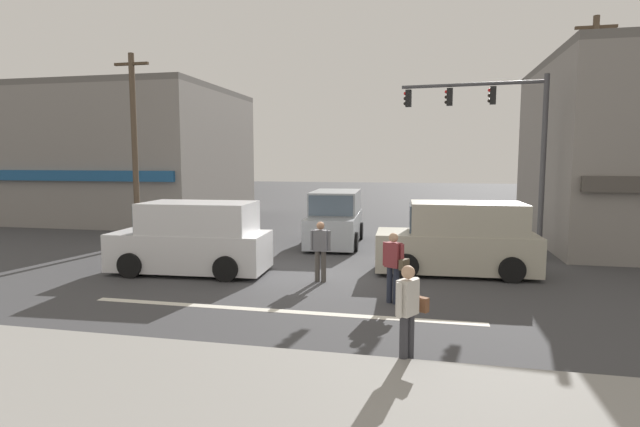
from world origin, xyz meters
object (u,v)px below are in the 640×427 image
object	(u,v)px
van_crossing_center	(335,219)
pedestrian_far_side	(394,263)
utility_pole_far_right	(590,131)
pedestrian_mid_crossing	(320,248)
van_crossing_rightbound	(193,239)
van_crossing_leftbound	(459,240)
utility_pole_near_left	(135,147)
traffic_light_mast	(503,132)
pedestrian_foreground_with_bag	(408,309)

from	to	relation	value
van_crossing_center	pedestrian_far_side	world-z (taller)	van_crossing_center
pedestrian_far_side	van_crossing_center	bearing A→B (deg)	109.81
utility_pole_far_right	pedestrian_mid_crossing	distance (m)	11.55
van_crossing_rightbound	van_crossing_leftbound	bearing A→B (deg)	11.29
utility_pole_near_left	utility_pole_far_right	size ratio (longest dim) A/B	0.87
van_crossing_center	pedestrian_mid_crossing	world-z (taller)	van_crossing_center
traffic_light_mast	pedestrian_foreground_with_bag	xyz separation A→B (m)	(-2.76, -10.27, -3.35)
utility_pole_near_left	pedestrian_mid_crossing	distance (m)	9.69
pedestrian_foreground_with_bag	pedestrian_far_side	size ratio (longest dim) A/B	1.00
utility_pole_far_right	pedestrian_mid_crossing	size ratio (longest dim) A/B	5.07
utility_pole_near_left	pedestrian_far_side	distance (m)	12.26
van_crossing_rightbound	pedestrian_mid_crossing	world-z (taller)	van_crossing_rightbound
van_crossing_rightbound	pedestrian_mid_crossing	distance (m)	3.95
van_crossing_leftbound	pedestrian_far_side	distance (m)	3.90
traffic_light_mast	pedestrian_foreground_with_bag	bearing A→B (deg)	-105.04
traffic_light_mast	utility_pole_near_left	bearing A→B (deg)	-176.47
van_crossing_leftbound	pedestrian_foreground_with_bag	xyz separation A→B (m)	(-1.20, -7.05, -0.05)
utility_pole_far_right	van_crossing_leftbound	world-z (taller)	utility_pole_far_right
van_crossing_rightbound	pedestrian_mid_crossing	xyz separation A→B (m)	(3.93, -0.30, -0.06)
traffic_light_mast	van_crossing_leftbound	xyz separation A→B (m)	(-1.56, -3.22, -3.30)
van_crossing_rightbound	pedestrian_foreground_with_bag	xyz separation A→B (m)	(6.51, -5.52, -0.05)
utility_pole_near_left	van_crossing_center	distance (m)	8.26
van_crossing_rightbound	pedestrian_far_side	size ratio (longest dim) A/B	2.81
van_crossing_leftbound	pedestrian_mid_crossing	distance (m)	4.20
utility_pole_far_right	pedestrian_mid_crossing	xyz separation A→B (m)	(-8.61, -6.89, -3.44)
pedestrian_far_side	pedestrian_foreground_with_bag	bearing A→B (deg)	-82.51
van_crossing_rightbound	pedestrian_far_side	bearing A→B (deg)	-18.19
pedestrian_foreground_with_bag	van_crossing_leftbound	bearing A→B (deg)	80.35
utility_pole_far_right	pedestrian_foreground_with_bag	distance (m)	13.96
utility_pole_near_left	van_crossing_leftbound	size ratio (longest dim) A/B	1.57
pedestrian_foreground_with_bag	pedestrian_mid_crossing	bearing A→B (deg)	116.29
van_crossing_rightbound	pedestrian_mid_crossing	bearing A→B (deg)	-4.32
van_crossing_leftbound	pedestrian_far_side	xyz separation A→B (m)	(-1.66, -3.53, -0.05)
traffic_light_mast	van_crossing_leftbound	bearing A→B (deg)	-115.86
traffic_light_mast	van_crossing_center	bearing A→B (deg)	169.20
pedestrian_foreground_with_bag	pedestrian_mid_crossing	xyz separation A→B (m)	(-2.58, 5.22, -0.00)
van_crossing_rightbound	pedestrian_foreground_with_bag	size ratio (longest dim) A/B	2.81
pedestrian_mid_crossing	pedestrian_far_side	size ratio (longest dim) A/B	1.00
van_crossing_rightbound	van_crossing_leftbound	world-z (taller)	same
van_crossing_leftbound	pedestrian_mid_crossing	bearing A→B (deg)	-154.08
traffic_light_mast	van_crossing_leftbound	world-z (taller)	traffic_light_mast
utility_pole_near_left	pedestrian_mid_crossing	world-z (taller)	utility_pole_near_left
traffic_light_mast	pedestrian_mid_crossing	size ratio (longest dim) A/B	3.71
traffic_light_mast	van_crossing_center	distance (m)	7.00
utility_pole_far_right	utility_pole_near_left	bearing A→B (deg)	-170.97
utility_pole_far_right	van_crossing_center	size ratio (longest dim) A/B	1.80
utility_pole_near_left	pedestrian_foreground_with_bag	size ratio (longest dim) A/B	4.41
utility_pole_near_left	van_crossing_leftbound	bearing A→B (deg)	-11.22
pedestrian_foreground_with_bag	van_crossing_center	bearing A→B (deg)	106.15
utility_pole_far_right	traffic_light_mast	size ratio (longest dim) A/B	1.37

